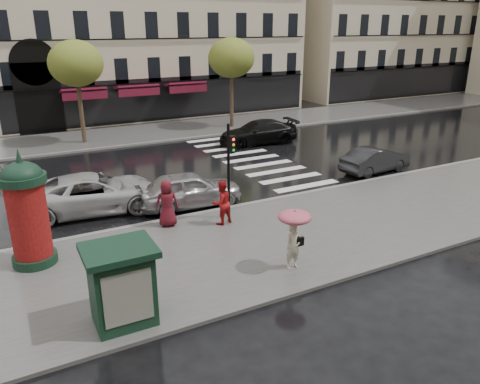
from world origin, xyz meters
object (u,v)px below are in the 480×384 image
car_darkgrey (375,160)px  car_silver (189,189)px  traffic_light (230,162)px  newsstand (122,284)px  man_burgundy (167,203)px  car_white (94,193)px  car_black (258,132)px  morris_column (27,210)px  woman_red (221,203)px  woman_umbrella (294,230)px

car_darkgrey → car_silver: bearing=84.3°
car_darkgrey → traffic_light: bearing=97.3°
traffic_light → newsstand: size_ratio=1.78×
man_burgundy → car_white: bearing=-37.3°
newsstand → car_darkgrey: 17.07m
car_silver → car_white: 4.00m
car_darkgrey → car_black: 8.82m
morris_column → car_white: 5.00m
traffic_light → car_black: (7.55, 10.77, -1.69)m
morris_column → newsstand: size_ratio=1.80×
morris_column → newsstand: morris_column is taller
man_burgundy → newsstand: bearing=78.6°
woman_red → car_white: size_ratio=0.30×
man_burgundy → traffic_light: traffic_light is taller
car_darkgrey → car_white: car_white is taller
woman_umbrella → woman_red: size_ratio=1.15×
woman_umbrella → newsstand: 5.54m
woman_red → car_darkgrey: woman_red is taller
woman_red → car_black: 13.77m
man_burgundy → newsstand: size_ratio=0.85×
traffic_light → car_black: size_ratio=0.73×
morris_column → car_silver: (6.51, 2.63, -1.20)m
woman_umbrella → newsstand: newsstand is taller
woman_umbrella → man_burgundy: size_ratio=1.10×
man_burgundy → newsstand: (-3.14, -5.40, 0.19)m
car_silver → car_darkgrey: car_silver is taller
car_silver → car_black: size_ratio=0.87×
newsstand → car_black: size_ratio=0.41×
morris_column → car_darkgrey: bearing=8.7°
woman_red → morris_column: (-6.81, -0.02, 0.98)m
morris_column → traffic_light: bearing=2.9°
car_darkgrey → newsstand: bearing=109.3°
traffic_light → car_silver: traffic_light is taller
newsstand → car_white: size_ratio=0.37×
morris_column → car_white: bearing=55.5°
woman_red → car_black: bearing=-137.0°
car_darkgrey → car_white: size_ratio=0.71×
woman_red → man_burgundy: man_burgundy is taller
car_silver → car_black: bearing=-41.2°
woman_umbrella → car_black: bearing=63.6°
traffic_light → car_white: bearing=141.8°
car_black → car_darkgrey: bearing=20.9°
morris_column → car_white: morris_column is taller
traffic_light → newsstand: traffic_light is taller
newsstand → woman_red: bearing=42.1°
woman_umbrella → car_white: (-4.52, 8.26, -0.65)m
car_silver → man_burgundy: bearing=141.4°
newsstand → car_white: 8.64m
morris_column → traffic_light: (7.37, 0.37, 0.47)m
car_silver → car_white: bearing=73.4°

